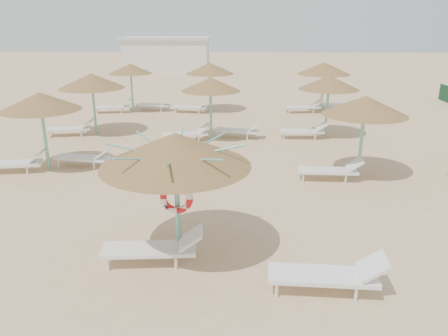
{
  "coord_description": "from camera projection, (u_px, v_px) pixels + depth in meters",
  "views": [
    {
      "loc": [
        0.82,
        -8.78,
        5.03
      ],
      "look_at": [
        0.51,
        2.01,
        1.3
      ],
      "focal_mm": 35.0,
      "sensor_mm": 36.0,
      "label": 1
    }
  ],
  "objects": [
    {
      "name": "ground",
      "position": [
        199.0,
        250.0,
        9.96
      ],
      "size": [
        120.0,
        120.0,
        0.0
      ],
      "primitive_type": "plane",
      "color": "tan",
      "rests_on": "ground"
    },
    {
      "name": "main_palapa",
      "position": [
        175.0,
        150.0,
        8.95
      ],
      "size": [
        3.15,
        3.15,
        2.82
      ],
      "color": "#6BB9A1",
      "rests_on": "ground"
    },
    {
      "name": "service_hut",
      "position": [
        167.0,
        54.0,
        42.65
      ],
      "size": [
        8.4,
        4.4,
        3.25
      ],
      "color": "silver",
      "rests_on": "ground"
    },
    {
      "name": "lounger_main_a",
      "position": [
        156.0,
        248.0,
        9.33
      ],
      "size": [
        2.19,
        0.8,
        0.78
      ],
      "rotation": [
        0.0,
        0.0,
        0.07
      ],
      "color": "white",
      "rests_on": "ground"
    },
    {
      "name": "lounger_main_b",
      "position": [
        330.0,
        274.0,
        8.34
      ],
      "size": [
        2.26,
        0.79,
        0.81
      ],
      "rotation": [
        0.0,
        0.0,
        -0.06
      ],
      "color": "white",
      "rests_on": "ground"
    },
    {
      "name": "palapa_field",
      "position": [
        238.0,
        84.0,
        19.07
      ],
      "size": [
        19.95,
        13.46,
        2.72
      ],
      "color": "#6BB9A1",
      "rests_on": "ground"
    }
  ]
}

